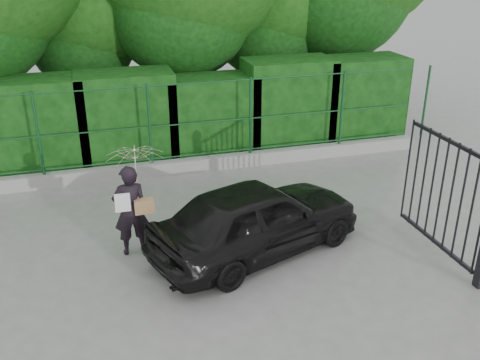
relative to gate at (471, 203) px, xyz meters
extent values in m
plane|color=gray|center=(-4.60, 0.72, -1.19)|extent=(80.00, 80.00, 0.00)
cube|color=#9E9E99|center=(-4.60, 5.22, -1.04)|extent=(14.00, 0.25, 0.30)
cylinder|color=#11421E|center=(-6.50, 5.22, 0.01)|extent=(0.06, 0.06, 1.80)
cylinder|color=#11421E|center=(-4.20, 5.22, 0.01)|extent=(0.06, 0.06, 1.80)
cylinder|color=#11421E|center=(-1.90, 5.22, 0.01)|extent=(0.06, 0.06, 1.80)
cylinder|color=#11421E|center=(0.40, 5.22, 0.01)|extent=(0.06, 0.06, 1.80)
cylinder|color=#11421E|center=(2.70, 5.22, 0.01)|extent=(0.06, 0.06, 1.80)
cylinder|color=#11421E|center=(-4.60, 5.22, -0.79)|extent=(13.60, 0.03, 0.03)
cylinder|color=#11421E|center=(-4.60, 5.22, -0.04)|extent=(13.60, 0.03, 0.03)
cylinder|color=#11421E|center=(-4.60, 5.22, 0.86)|extent=(13.60, 0.03, 0.03)
cube|color=black|center=(-6.60, 6.22, -0.11)|extent=(2.20, 1.20, 2.15)
cube|color=black|center=(-4.60, 6.22, -0.10)|extent=(2.20, 1.20, 2.17)
cube|color=black|center=(-2.60, 6.22, -0.22)|extent=(2.20, 1.20, 1.94)
cube|color=black|center=(-0.60, 6.22, -0.06)|extent=(2.20, 1.20, 2.25)
cube|color=black|center=(1.40, 6.22, -0.09)|extent=(2.20, 1.20, 2.19)
cylinder|color=black|center=(-5.10, 9.22, 0.44)|extent=(0.36, 0.36, 3.25)
cylinder|color=black|center=(-2.60, 8.22, 0.94)|extent=(0.36, 0.36, 4.25)
cylinder|color=black|center=(-0.10, 8.92, 0.56)|extent=(0.36, 0.36, 3.50)
cylinder|color=black|center=(1.90, 8.52, 1.19)|extent=(0.36, 0.36, 4.75)
cube|color=black|center=(0.00, 0.67, -1.04)|extent=(0.05, 2.00, 0.06)
cube|color=black|center=(0.00, 0.67, 0.76)|extent=(0.05, 2.00, 0.06)
cylinder|color=black|center=(0.00, -0.03, -0.14)|extent=(0.04, 0.04, 1.90)
cylinder|color=black|center=(0.00, 0.22, -0.14)|extent=(0.04, 0.04, 1.90)
cylinder|color=black|center=(0.00, 0.47, -0.14)|extent=(0.04, 0.04, 1.90)
cylinder|color=black|center=(0.00, 0.72, -0.14)|extent=(0.04, 0.04, 1.90)
cylinder|color=black|center=(0.00, 0.97, -0.14)|extent=(0.04, 0.04, 1.90)
cylinder|color=black|center=(0.00, 1.22, -0.14)|extent=(0.04, 0.04, 1.90)
cylinder|color=black|center=(0.00, 1.47, -0.14)|extent=(0.04, 0.04, 1.90)
cylinder|color=black|center=(0.00, 1.72, -0.14)|extent=(0.04, 0.04, 1.90)
imported|color=black|center=(-4.96, 2.01, -0.40)|extent=(0.60, 0.42, 1.58)
imported|color=#FCD4D6|center=(-4.81, 2.06, 0.24)|extent=(0.94, 0.96, 0.87)
cube|color=#A0794C|center=(-4.74, 1.93, -0.31)|extent=(0.32, 0.15, 0.24)
cube|color=white|center=(-5.08, 1.89, -0.18)|extent=(0.25, 0.02, 0.32)
imported|color=black|center=(-2.95, 1.46, -0.55)|extent=(4.01, 2.67, 1.27)
camera|label=1|loc=(-5.41, -6.01, 3.59)|focal=40.00mm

